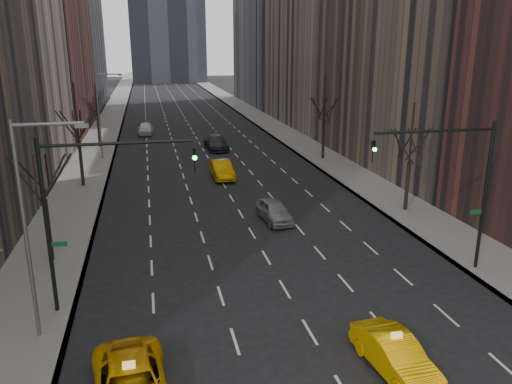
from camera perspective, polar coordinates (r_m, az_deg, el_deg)
sidewalk_left at (r=80.92m, az=-16.58°, el=7.39°), size 4.50×320.00×0.15m
sidewalk_right at (r=82.80m, az=0.72°, el=8.25°), size 4.50×320.00×0.15m
tree_lw_b at (r=29.55m, az=-23.02°, el=-0.77°), size 3.36×3.50×7.82m
tree_lw_c at (r=44.90m, az=-19.58°, el=5.51°), size 3.36×3.50×8.74m
tree_lw_d at (r=62.66m, az=-17.66°, el=8.08°), size 3.36×3.50×7.36m
tree_rw_b at (r=37.58m, az=17.10°, el=3.28°), size 3.36×3.50×7.82m
tree_rw_c at (r=53.65m, az=7.78°, el=7.94°), size 3.36×3.50×8.74m
traffic_mast_left at (r=22.91m, az=-18.98°, el=-0.44°), size 6.69×0.39×8.00m
traffic_mast_right at (r=27.44m, az=22.16°, el=1.92°), size 6.69×0.39×8.00m
streetlight_near at (r=21.28m, az=-24.19°, el=-1.90°), size 2.83×0.22×9.00m
streetlight_far at (r=55.38m, az=-17.23°, el=9.28°), size 2.83×0.22×9.00m
taxi_sedan at (r=20.20m, az=15.59°, el=-17.48°), size 2.00×4.46×1.42m
silver_sedan_ahead at (r=34.73m, az=2.10°, el=-2.17°), size 2.06×4.39×1.45m
far_taxi at (r=46.11m, az=-3.97°, el=2.59°), size 1.86×4.97×1.62m
far_suv_grey at (r=59.11m, az=-4.58°, el=5.66°), size 2.62×5.84×1.66m
far_car_white at (r=70.86m, az=-12.53°, el=7.09°), size 2.16×4.87×1.63m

